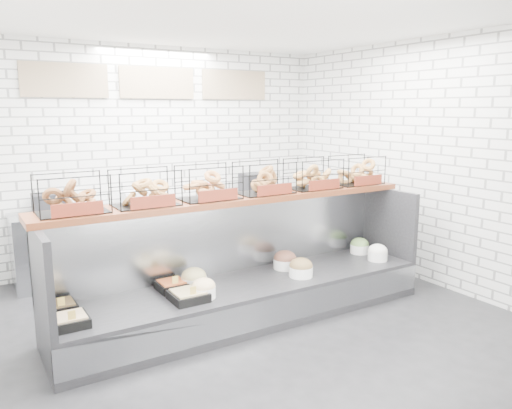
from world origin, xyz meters
TOP-DOWN VIEW (x-y plane):
  - ground at (0.00, 0.00)m, footprint 5.50×5.50m
  - room_shell at (0.00, 0.60)m, footprint 5.02×5.51m
  - display_case at (0.00, 0.35)m, footprint 4.00×0.90m
  - bagel_shelf at (-0.00, 0.52)m, footprint 4.10×0.50m
  - prep_counter at (-0.01, 2.43)m, footprint 4.00×0.60m

SIDE VIEW (x-z plane):
  - ground at x=0.00m, z-range 0.00..0.00m
  - display_case at x=0.00m, z-range -0.28..0.92m
  - prep_counter at x=-0.01m, z-range -0.13..1.07m
  - bagel_shelf at x=0.00m, z-range 1.19..1.59m
  - room_shell at x=0.00m, z-range 0.55..3.56m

